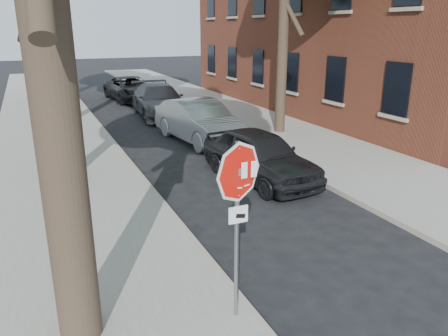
# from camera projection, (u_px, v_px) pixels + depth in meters

# --- Properties ---
(ground) EXTENTS (120.00, 120.00, 0.00)m
(ground) POSITION_uv_depth(u_px,v_px,m) (277.00, 309.00, 6.66)
(ground) COLOR black
(ground) RESTS_ON ground
(sidewalk_left) EXTENTS (4.00, 55.00, 0.12)m
(sidewalk_left) POSITION_uv_depth(u_px,v_px,m) (53.00, 142.00, 16.12)
(sidewalk_left) COLOR gray
(sidewalk_left) RESTS_ON ground
(sidewalk_right) EXTENTS (4.00, 55.00, 0.12)m
(sidewalk_right) POSITION_uv_depth(u_px,v_px,m) (256.00, 123.00, 19.40)
(sidewalk_right) COLOR gray
(sidewalk_right) RESTS_ON ground
(curb_left) EXTENTS (0.12, 55.00, 0.13)m
(curb_left) POSITION_uv_depth(u_px,v_px,m) (109.00, 137.00, 16.91)
(curb_left) COLOR #9E9384
(curb_left) RESTS_ON ground
(curb_right) EXTENTS (0.12, 55.00, 0.13)m
(curb_right) POSITION_uv_depth(u_px,v_px,m) (214.00, 127.00, 18.61)
(curb_right) COLOR #9E9384
(curb_right) RESTS_ON ground
(stop_sign) EXTENTS (0.76, 0.34, 2.61)m
(stop_sign) POSITION_uv_depth(u_px,v_px,m) (238.00, 198.00, 5.77)
(stop_sign) COLOR gray
(stop_sign) RESTS_ON sidewalk_left
(car_a) EXTENTS (2.17, 4.35, 1.42)m
(car_a) POSITION_uv_depth(u_px,v_px,m) (260.00, 155.00, 12.16)
(car_a) COLOR black
(car_a) RESTS_ON ground
(car_b) EXTENTS (2.24, 4.87, 1.55)m
(car_b) POSITION_uv_depth(u_px,v_px,m) (199.00, 121.00, 16.26)
(car_b) COLOR #A7AAAF
(car_b) RESTS_ON ground
(car_c) EXTENTS (2.49, 5.37, 1.52)m
(car_c) POSITION_uv_depth(u_px,v_px,m) (159.00, 101.00, 20.98)
(car_c) COLOR #46464A
(car_c) RESTS_ON ground
(car_d) EXTENTS (2.65, 5.11, 1.38)m
(car_d) POSITION_uv_depth(u_px,v_px,m) (131.00, 89.00, 25.63)
(car_d) COLOR black
(car_d) RESTS_ON ground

